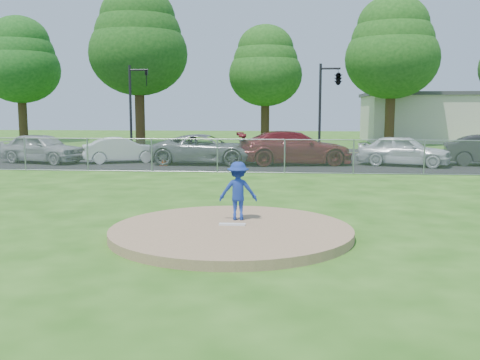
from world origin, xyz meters
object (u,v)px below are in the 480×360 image
object	(u,v)px
tree_far_left	(20,60)
traffic_signal_left	(134,101)
parked_car_gray	(206,149)
tree_right	(392,47)
parked_car_darkred	(294,148)
parked_car_white	(122,150)
tree_left	(138,41)
parked_car_silver	(42,148)
commercial_building	(458,117)
parked_car_pearl	(404,150)
tree_center	(265,66)
pitcher	(238,191)
traffic_signal_center	(336,80)
traffic_cone	(164,159)

from	to	relation	value
tree_far_left	traffic_signal_left	world-z (taller)	tree_far_left
parked_car_gray	tree_right	bearing A→B (deg)	-34.61
traffic_signal_left	parked_car_darkred	xyz separation A→B (m)	(10.20, -6.16, -2.50)
parked_car_white	parked_car_darkred	bearing A→B (deg)	-115.74
tree_left	parked_car_silver	distance (m)	17.27
parked_car_silver	parked_car_darkred	xyz separation A→B (m)	(13.29, 0.40, 0.06)
commercial_building	parked_car_pearl	world-z (taller)	commercial_building
tree_center	pitcher	bearing A→B (deg)	-88.16
commercial_building	parked_car_gray	distance (m)	29.45
tree_far_left	tree_right	distance (m)	31.02
commercial_building	pitcher	world-z (taller)	commercial_building
tree_center	parked_car_darkred	size ratio (longest dim) A/B	1.67
tree_center	pitcher	world-z (taller)	tree_center
pitcher	tree_left	bearing A→B (deg)	-73.45
tree_far_left	traffic_signal_center	distance (m)	28.31
pitcher	parked_car_white	distance (m)	17.01
traffic_signal_left	traffic_signal_center	bearing A→B (deg)	-0.00
tree_far_left	traffic_signal_left	xyz separation A→B (m)	(13.24, -11.00, -3.70)
tree_left	traffic_signal_left	world-z (taller)	tree_left
tree_right	parked_car_pearl	world-z (taller)	tree_right
tree_far_left	parked_car_silver	bearing A→B (deg)	-59.97
tree_center	traffic_cone	bearing A→B (deg)	-101.95
tree_right	traffic_signal_center	distance (m)	11.60
commercial_building	pitcher	size ratio (longest dim) A/B	11.86
tree_far_left	pitcher	world-z (taller)	tree_far_left
pitcher	parked_car_darkred	bearing A→B (deg)	-98.83
tree_center	parked_car_white	distance (m)	20.07
tree_right	parked_car_white	bearing A→B (deg)	-136.17
parked_car_gray	parked_car_darkred	xyz separation A→B (m)	(4.57, 0.20, 0.09)
tree_center	traffic_signal_left	world-z (taller)	tree_center
parked_car_silver	parked_car_gray	bearing A→B (deg)	-72.54
tree_center	parked_car_silver	size ratio (longest dim) A/B	2.12
tree_left	parked_car_darkred	xyz separation A→B (m)	(12.44, -15.16, -7.38)
tree_right	parked_car_darkred	size ratio (longest dim) A/B	1.98
traffic_signal_left	parked_car_gray	size ratio (longest dim) A/B	1.02
parked_car_darkred	traffic_signal_left	bearing A→B (deg)	49.92
traffic_cone	parked_car_gray	size ratio (longest dim) A/B	0.11
tree_left	tree_center	xyz separation A→B (m)	(10.00, 3.00, -1.77)
parked_car_white	parked_car_silver	bearing A→B (deg)	72.68
tree_left	pitcher	xyz separation A→B (m)	(11.07, -30.15, -7.35)
tree_center	parked_car_pearl	distance (m)	20.65
pitcher	traffic_signal_center	bearing A→B (deg)	-104.05
tree_center	traffic_signal_center	world-z (taller)	tree_center
tree_center	tree_right	bearing A→B (deg)	-11.31
tree_right	traffic_signal_left	bearing A→B (deg)	-150.62
tree_center	parked_car_darkred	distance (m)	19.16
tree_far_left	traffic_signal_center	size ratio (longest dim) A/B	1.92
parked_car_gray	tree_center	bearing A→B (deg)	-4.66
tree_center	traffic_signal_left	distance (m)	14.63
traffic_signal_center	pitcher	size ratio (longest dim) A/B	4.05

